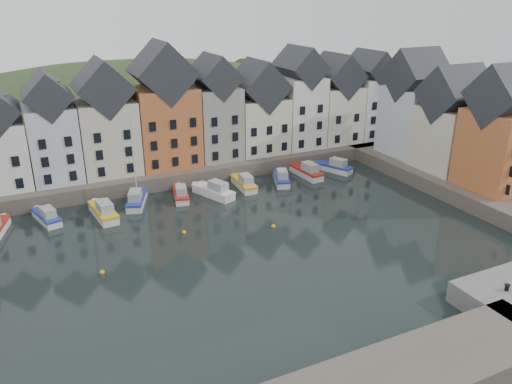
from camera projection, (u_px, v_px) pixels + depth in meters
ground at (244, 257)px, 52.08m from camera, size 260.00×260.00×0.00m
far_quay at (164, 165)px, 76.86m from camera, size 90.00×16.00×2.00m
right_quay at (479, 185)px, 69.06m from camera, size 14.00×54.00×2.00m
hillside at (137, 215)px, 105.67m from camera, size 153.60×70.40×64.00m
far_terrace at (186, 116)px, 73.57m from camera, size 72.37×8.16×17.78m
right_terrace at (454, 122)px, 69.99m from camera, size 8.30×24.25×16.36m
mooring_buoys at (192, 242)px, 54.89m from camera, size 20.50×5.50×0.50m
boat_b at (47, 217)px, 59.91m from camera, size 3.25×6.07×2.23m
boat_c at (104, 212)px, 61.02m from camera, size 2.80×6.89×2.58m
boat_d at (136, 199)px, 64.68m from camera, size 4.15×6.72×12.29m
boat_e at (181, 194)px, 66.76m from camera, size 3.05×6.08×2.24m
boat_f at (214, 191)px, 67.43m from camera, size 4.42×6.95×2.56m
boat_g at (244, 183)px, 70.39m from camera, size 2.34×6.34×2.39m
boat_h at (281, 178)px, 72.38m from camera, size 4.01×6.42×2.36m
boat_i at (307, 172)px, 74.85m from camera, size 2.44×6.76×2.56m
boat_j at (334, 167)px, 77.08m from camera, size 4.33×6.45×2.38m
mooring_bollard at (507, 287)px, 42.51m from camera, size 0.48×0.48×0.56m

